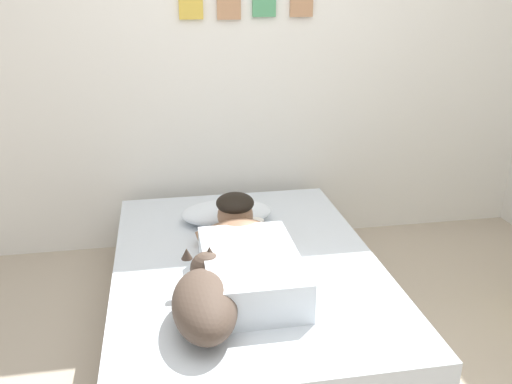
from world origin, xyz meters
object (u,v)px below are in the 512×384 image
coffee_cup (256,226)px  cell_phone (232,251)px  bed (247,293)px  person_lying (246,254)px  pillow (226,213)px  dog (205,300)px

coffee_cup → cell_phone: size_ratio=0.89×
bed → person_lying: (-0.02, -0.14, 0.30)m
bed → cell_phone: 0.23m
pillow → cell_phone: 0.39m
person_lying → dog: (-0.23, -0.36, -0.00)m
pillow → coffee_cup: size_ratio=4.16×
bed → dog: dog is taller
coffee_cup → bed: bearing=-108.8°
bed → cell_phone: cell_phone is taller
bed → dog: (-0.25, -0.50, 0.30)m
bed → coffee_cup: 0.40m
bed → pillow: size_ratio=3.66×
person_lying → cell_phone: size_ratio=6.57×
pillow → person_lying: size_ratio=0.57×
pillow → person_lying: (0.02, -0.62, 0.05)m
pillow → coffee_cup: pillow is taller
coffee_cup → pillow: bearing=128.7°
person_lying → cell_phone: person_lying is taller
pillow → person_lying: person_lying is taller
person_lying → coffee_cup: 0.47m
dog → person_lying: bearing=57.7°
bed → cell_phone: size_ratio=13.61×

